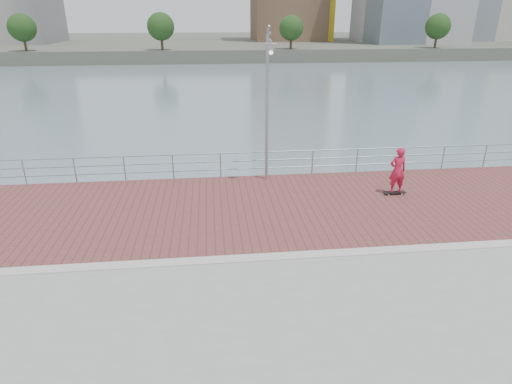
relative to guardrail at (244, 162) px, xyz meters
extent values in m
plane|color=slate|center=(0.00, -7.00, -2.69)|extent=(400.00, 400.00, 0.00)
cube|color=brown|center=(0.00, -3.40, -0.68)|extent=(40.00, 6.80, 0.02)
cube|color=#B7B5AD|center=(0.00, -7.00, -0.66)|extent=(40.00, 0.40, 0.06)
cube|color=#4C5142|center=(0.00, 115.50, -1.44)|extent=(320.00, 95.00, 2.50)
cylinder|color=#8C9EA8|center=(-9.24, 0.00, -0.14)|extent=(0.06, 0.06, 1.10)
cylinder|color=#8C9EA8|center=(-7.18, 0.00, -0.14)|extent=(0.06, 0.06, 1.10)
cylinder|color=#8C9EA8|center=(-5.13, 0.00, -0.14)|extent=(0.06, 0.06, 1.10)
cylinder|color=#8C9EA8|center=(-3.08, 0.00, -0.14)|extent=(0.06, 0.06, 1.10)
cylinder|color=#8C9EA8|center=(-1.03, 0.00, -0.14)|extent=(0.06, 0.06, 1.10)
cylinder|color=#8C9EA8|center=(1.03, 0.00, -0.14)|extent=(0.06, 0.06, 1.10)
cylinder|color=#8C9EA8|center=(3.08, 0.00, -0.14)|extent=(0.06, 0.06, 1.10)
cylinder|color=#8C9EA8|center=(5.13, 0.00, -0.14)|extent=(0.06, 0.06, 1.10)
cylinder|color=#8C9EA8|center=(7.18, 0.00, -0.14)|extent=(0.06, 0.06, 1.10)
cylinder|color=#8C9EA8|center=(9.24, 0.00, -0.14)|extent=(0.06, 0.06, 1.10)
cylinder|color=#8C9EA8|center=(11.29, 0.00, -0.14)|extent=(0.06, 0.06, 1.10)
cylinder|color=#8C9EA8|center=(0.00, 0.00, 0.41)|extent=(39.00, 0.05, 0.05)
cylinder|color=#8C9EA8|center=(0.00, 0.00, 0.03)|extent=(39.00, 0.05, 0.05)
cylinder|color=#8C9EA8|center=(0.00, 0.00, -0.33)|extent=(39.00, 0.05, 0.05)
cylinder|color=gray|center=(0.94, -0.50, 2.29)|extent=(0.12, 0.12, 5.97)
cylinder|color=gray|center=(0.94, -1.00, 5.28)|extent=(0.07, 0.99, 0.07)
cone|color=#B2B2AD|center=(0.94, -1.49, 5.08)|extent=(0.44, 0.44, 0.35)
cube|color=black|center=(5.81, -2.75, -0.59)|extent=(0.87, 0.25, 0.03)
cylinder|color=beige|center=(5.53, -2.84, -0.64)|extent=(0.07, 0.05, 0.07)
cylinder|color=beige|center=(6.09, -2.82, -0.64)|extent=(0.07, 0.05, 0.07)
cylinder|color=beige|center=(5.53, -2.69, -0.64)|extent=(0.07, 0.05, 0.07)
cylinder|color=beige|center=(6.08, -2.67, -0.64)|extent=(0.07, 0.05, 0.07)
imported|color=red|center=(5.81, -2.75, 0.34)|extent=(0.69, 0.47, 1.85)
cylinder|color=#473323|center=(-35.00, 70.00, 1.73)|extent=(0.50, 0.50, 3.84)
sphere|color=#193814|center=(-35.00, 70.00, 3.92)|extent=(4.93, 4.93, 4.93)
cylinder|color=#473323|center=(-10.00, 70.00, 1.79)|extent=(0.50, 0.50, 3.96)
sphere|color=#193814|center=(-10.00, 70.00, 4.05)|extent=(5.09, 5.09, 5.09)
cylinder|color=#473323|center=(15.00, 70.00, 1.65)|extent=(0.50, 0.50, 3.68)
sphere|color=#193814|center=(15.00, 70.00, 3.75)|extent=(4.73, 4.73, 4.73)
cylinder|color=#473323|center=(45.00, 70.00, 1.74)|extent=(0.50, 0.50, 3.85)
sphere|color=#193814|center=(45.00, 70.00, 3.94)|extent=(4.95, 4.95, 4.95)
camera|label=1|loc=(-1.38, -17.81, 5.93)|focal=30.00mm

